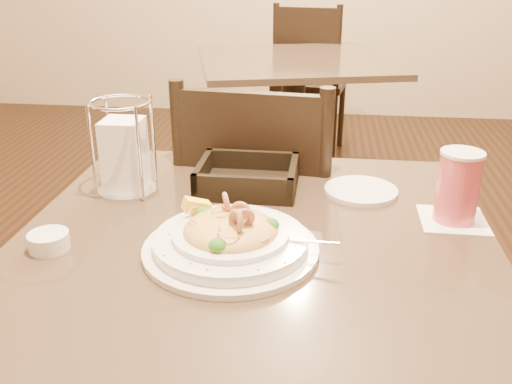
# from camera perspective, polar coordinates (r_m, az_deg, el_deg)

# --- Properties ---
(main_table) EXTENTS (0.90, 0.90, 0.72)m
(main_table) POSITION_cam_1_polar(r_m,az_deg,el_deg) (1.20, -0.12, -13.92)
(main_table) COLOR black
(main_table) RESTS_ON ground
(background_table) EXTENTS (1.10, 1.10, 0.72)m
(background_table) POSITION_cam_1_polar(r_m,az_deg,el_deg) (2.91, 3.73, 8.80)
(background_table) COLOR black
(background_table) RESTS_ON ground
(dining_chair_near) EXTENTS (0.46, 0.46, 0.93)m
(dining_chair_near) POSITION_cam_1_polar(r_m,az_deg,el_deg) (1.60, 0.52, -3.50)
(dining_chair_near) COLOR black
(dining_chair_near) RESTS_ON ground
(dining_chair_far) EXTENTS (0.48, 0.48, 0.93)m
(dining_chair_far) POSITION_cam_1_polar(r_m,az_deg,el_deg) (3.54, 5.35, 11.42)
(dining_chair_far) COLOR black
(dining_chair_far) RESTS_ON ground
(pasta_bowl) EXTENTS (0.35, 0.31, 0.10)m
(pasta_bowl) POSITION_cam_1_polar(r_m,az_deg,el_deg) (1.01, -2.57, -4.61)
(pasta_bowl) COLOR white
(pasta_bowl) RESTS_ON main_table
(drink_glass) EXTENTS (0.13, 0.13, 0.15)m
(drink_glass) POSITION_cam_1_polar(r_m,az_deg,el_deg) (1.17, 19.53, 0.44)
(drink_glass) COLOR white
(drink_glass) RESTS_ON main_table
(bread_basket) EXTENTS (0.22, 0.18, 0.06)m
(bread_basket) POSITION_cam_1_polar(r_m,az_deg,el_deg) (1.28, -0.87, 1.27)
(bread_basket) COLOR black
(bread_basket) RESTS_ON main_table
(napkin_caddy) EXTENTS (0.13, 0.13, 0.21)m
(napkin_caddy) POSITION_cam_1_polar(r_m,az_deg,el_deg) (1.27, -13.00, 3.79)
(napkin_caddy) COLOR silver
(napkin_caddy) RESTS_ON main_table
(side_plate) EXTENTS (0.17, 0.17, 0.01)m
(side_plate) POSITION_cam_1_polar(r_m,az_deg,el_deg) (1.28, 10.45, 0.14)
(side_plate) COLOR white
(side_plate) RESTS_ON main_table
(butter_ramekin) EXTENTS (0.10, 0.10, 0.03)m
(butter_ramekin) POSITION_cam_1_polar(r_m,az_deg,el_deg) (1.09, -20.01, -4.65)
(butter_ramekin) COLOR white
(butter_ramekin) RESTS_ON main_table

